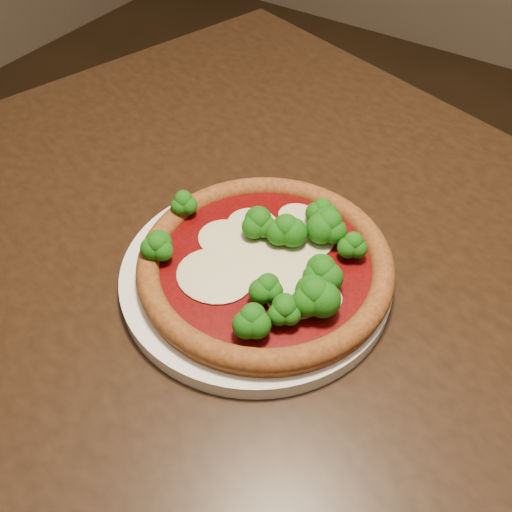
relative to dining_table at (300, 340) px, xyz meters
The scene contains 4 objects.
floor 0.68m from the dining_table, 102.48° to the left, with size 4.00×4.00×0.00m, color black.
dining_table is the anchor object (origin of this frame).
plate 0.12m from the dining_table, 164.28° to the right, with size 0.30×0.30×0.02m, color white.
pizza 0.13m from the dining_table, 165.84° to the right, with size 0.28×0.28×0.06m.
Camera 1 is at (0.22, -0.54, 1.24)m, focal length 40.00 mm.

